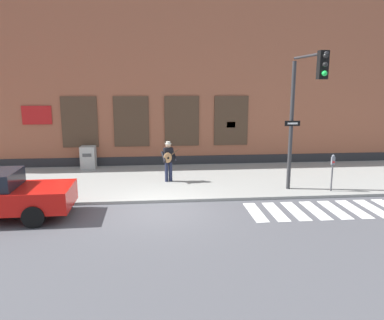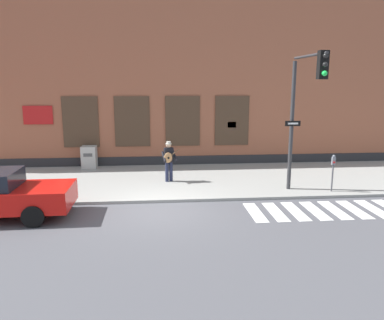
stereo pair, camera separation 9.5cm
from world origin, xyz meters
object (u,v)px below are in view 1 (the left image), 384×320
object	(u,v)px
busker	(168,159)
utility_box	(88,157)
traffic_light	(303,100)
parking_meter	(333,167)

from	to	relation	value
busker	utility_box	xyz separation A→B (m)	(-3.83, 2.95, -0.42)
traffic_light	parking_meter	world-z (taller)	traffic_light
busker	parking_meter	distance (m)	6.54
traffic_light	utility_box	world-z (taller)	traffic_light
traffic_light	utility_box	distance (m)	10.57
busker	parking_meter	size ratio (longest dim) A/B	1.19
busker	traffic_light	size ratio (longest dim) A/B	0.34
parking_meter	utility_box	xyz separation A→B (m)	(-10.04, 5.00, -0.40)
busker	utility_box	world-z (taller)	busker
traffic_light	busker	bearing A→B (deg)	151.75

